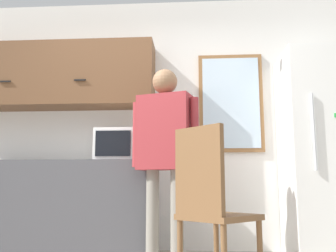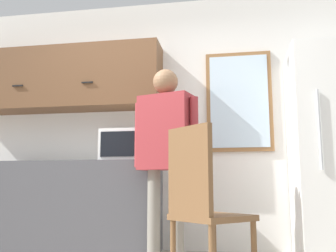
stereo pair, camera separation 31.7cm
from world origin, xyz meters
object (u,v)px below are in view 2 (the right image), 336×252
(microwave, at_px, (128,146))
(refrigerator, at_px, (335,151))
(person, at_px, (165,142))
(chair, at_px, (202,200))

(microwave, xyz_separation_m, refrigerator, (1.94, -0.02, -0.08))
(person, xyz_separation_m, chair, (0.35, -0.58, -0.46))
(microwave, bearing_deg, chair, -51.50)
(person, xyz_separation_m, refrigerator, (1.48, 0.42, -0.06))
(person, bearing_deg, chair, -42.13)
(microwave, distance_m, chair, 1.39)
(microwave, height_order, refrigerator, refrigerator)
(refrigerator, bearing_deg, microwave, 179.50)
(refrigerator, relative_size, chair, 1.83)
(refrigerator, height_order, chair, refrigerator)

